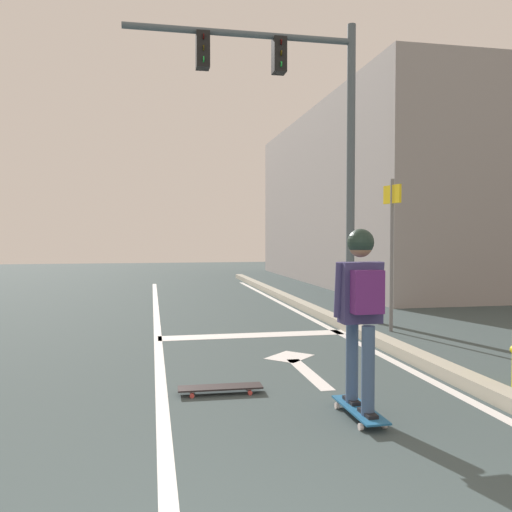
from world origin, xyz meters
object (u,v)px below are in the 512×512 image
at_px(skateboard, 359,410).
at_px(traffic_signal_mast, 296,109).
at_px(spare_skateboard, 220,388).
at_px(street_sign_post, 392,233).
at_px(skater, 361,297).

xyz_separation_m(skateboard, traffic_signal_mast, (0.93, 5.44, 3.87)).
distance_m(spare_skateboard, street_sign_post, 4.60).
distance_m(skateboard, street_sign_post, 4.66).
bearing_deg(skateboard, street_sign_post, 61.19).
bearing_deg(traffic_signal_mast, spare_skateboard, -114.21).
bearing_deg(street_sign_post, skater, -118.69).
height_order(skater, street_sign_post, street_sign_post).
height_order(skateboard, traffic_signal_mast, traffic_signal_mast).
distance_m(skateboard, spare_skateboard, 1.44).
distance_m(skateboard, skater, 0.98).
bearing_deg(skater, street_sign_post, 61.31).
bearing_deg(spare_skateboard, street_sign_post, 42.19).
bearing_deg(skater, skateboard, 90.60).
bearing_deg(spare_skateboard, skateboard, -41.00).
bearing_deg(traffic_signal_mast, skater, -99.70).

